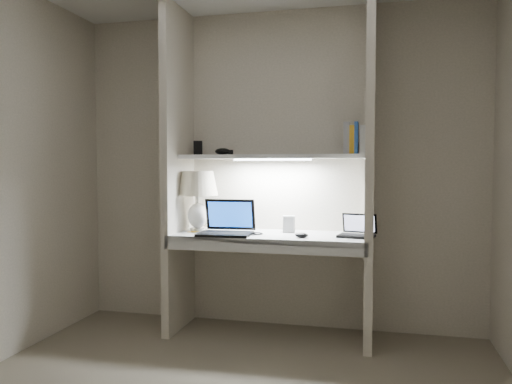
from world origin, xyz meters
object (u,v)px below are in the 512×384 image
(laptop_main, at_px, (227,226))
(laptop_netbook, at_px, (357,231))
(book_row, at_px, (359,139))
(table_lamp, at_px, (198,190))
(speaker, at_px, (289,224))

(laptop_main, distance_m, laptop_netbook, 0.96)
(laptop_main, relative_size, book_row, 1.68)
(laptop_netbook, bearing_deg, book_row, 100.82)
(table_lamp, height_order, book_row, book_row)
(speaker, bearing_deg, book_row, -7.68)
(laptop_main, height_order, laptop_netbook, laptop_main)
(laptop_main, bearing_deg, laptop_netbook, 2.84)
(laptop_main, bearing_deg, speaker, 21.33)
(laptop_netbook, height_order, speaker, laptop_netbook)
(laptop_netbook, relative_size, book_row, 1.21)
(laptop_netbook, distance_m, book_row, 0.68)
(speaker, xyz_separation_m, book_row, (0.52, 0.01, 0.64))
(speaker, height_order, book_row, book_row)
(laptop_main, xyz_separation_m, speaker, (0.44, 0.19, 0.01))
(table_lamp, distance_m, speaker, 0.77)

